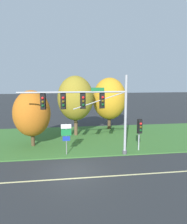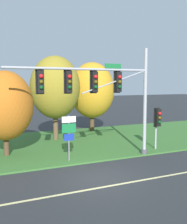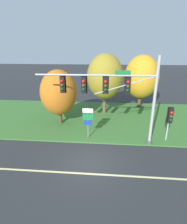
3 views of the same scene
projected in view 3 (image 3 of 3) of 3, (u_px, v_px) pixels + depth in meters
The scene contains 9 objects.
ground_plane at pixel (89, 162), 11.99m from camera, with size 160.00×160.00×0.00m, color #282B2D.
lane_stripe at pixel (87, 174), 10.87m from camera, with size 36.00×0.16×0.01m, color beige.
grass_verge at pixel (97, 117), 19.70m from camera, with size 48.00×11.50×0.10m, color #386B2D.
traffic_signal_mast at pixel (113, 91), 12.90m from camera, with size 9.05×0.49×6.83m.
pedestrian_signal_near_kerb at pixel (170, 117), 13.89m from camera, with size 0.46×0.55×2.92m.
route_sign_post at pixel (88, 119), 14.47m from camera, with size 0.88×0.08×2.72m.
tree_nearest_road at pixel (59, 93), 16.99m from camera, with size 3.55×3.55×5.43m.
tree_left_of_mast at pixel (105, 77), 19.53m from camera, with size 4.05×4.05×6.83m.
tree_behind_signpost at pixel (142, 77), 21.69m from camera, with size 4.27×4.27×6.61m.
Camera 3 is at (1.16, -10.04, 7.32)m, focal length 28.00 mm.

